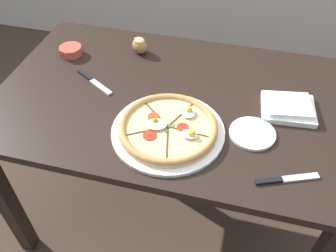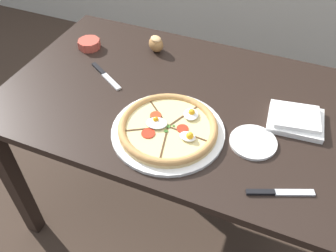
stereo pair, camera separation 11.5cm
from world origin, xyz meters
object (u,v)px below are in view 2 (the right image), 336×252
Objects in this scene: ramekin_bowl at (89,44)px; knife_main at (279,192)px; dining_table at (177,118)px; bread_piece_near at (156,44)px; side_saucer at (253,142)px; pizza at (168,128)px; napkin_folded at (296,119)px; knife_spare at (105,76)px.

knife_main is (0.89, -0.44, -0.02)m from ramekin_bowl.
bread_piece_near is (-0.20, 0.25, 0.14)m from dining_table.
dining_table is 0.52m from knife_main.
side_saucer is (0.50, -0.37, -0.03)m from bread_piece_near.
ramekin_bowl is at bearing 131.32° from knife_main.
pizza is 1.93× the size of napkin_folded.
bread_piece_near reaches higher than pizza.
dining_table is 3.45× the size of pizza.
ramekin_bowl is 0.53× the size of knife_main.
knife_spare is at bearing 136.04° from knife_main.
knife_main is at bearing -40.83° from bread_piece_near.
knife_main is at bearing -26.48° from ramekin_bowl.
pizza reaches higher than ramekin_bowl.
knife_main is at bearing -89.69° from napkin_folded.
pizza is at bearing -78.41° from dining_table.
bread_piece_near is at bearing 118.54° from pizza.
napkin_folded is 0.72m from knife_spare.
ramekin_bowl reaches higher than side_saucer.
ramekin_bowl and napkin_folded have the same top height.
side_saucer is (-0.11, 0.16, 0.00)m from knife_main.
pizza is 2.47× the size of side_saucer.
knife_main reaches higher than dining_table.
side_saucer is at bearing 102.47° from knife_main.
knife_main and side_saucer have the same top height.
bread_piece_near is 0.61× the size of side_saucer.
knife_main is (0.38, -0.10, -0.02)m from pizza.
knife_spare and side_saucer have the same top height.
ramekin_bowl is at bearing 146.08° from pizza.
pizza is 0.39m from knife_main.
ramekin_bowl is at bearing 161.29° from dining_table.
knife_main is at bearing 9.24° from knife_spare.
knife_main is 0.20m from side_saucer.
knife_spare is at bearing 178.94° from dining_table.
knife_spare reaches higher than dining_table.
bread_piece_near is 0.63m from side_saucer.
napkin_folded is 2.09× the size of bread_piece_near.
dining_table is 8.51× the size of side_saucer.
bread_piece_near reaches higher than ramekin_bowl.
bread_piece_near is 0.27m from knife_spare.
knife_spare is (-0.31, 0.01, 0.11)m from dining_table.
ramekin_bowl is at bearing 160.08° from side_saucer.
pizza is (0.04, -0.18, 0.13)m from dining_table.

